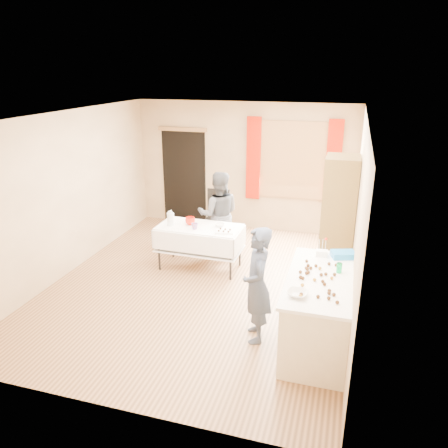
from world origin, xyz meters
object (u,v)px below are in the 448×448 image
(chair, at_px, (216,229))
(woman, at_px, (219,214))
(party_table, at_px, (200,243))
(counter, at_px, (318,311))
(girl, at_px, (257,285))
(cabinet, at_px, (338,221))

(chair, height_order, woman, woman)
(party_table, bearing_deg, woman, 78.22)
(counter, relative_size, woman, 1.08)
(chair, bearing_deg, girl, -63.81)
(cabinet, distance_m, counter, 1.93)
(counter, bearing_deg, party_table, 141.88)
(girl, bearing_deg, cabinet, 138.17)
(woman, bearing_deg, girl, 99.98)
(party_table, xyz_separation_m, chair, (-0.05, 1.08, -0.13))
(cabinet, distance_m, party_table, 2.28)
(counter, bearing_deg, chair, 128.20)
(cabinet, relative_size, counter, 1.20)
(girl, height_order, woman, woman)
(cabinet, xyz_separation_m, chair, (-2.25, 0.87, -0.68))
(counter, xyz_separation_m, party_table, (-2.10, 1.65, -0.01))
(chair, bearing_deg, party_table, -87.64)
(party_table, distance_m, girl, 2.22)
(counter, height_order, chair, chair)
(party_table, xyz_separation_m, woman, (0.14, 0.62, 0.32))
(cabinet, height_order, woman, cabinet)
(cabinet, xyz_separation_m, party_table, (-2.20, -0.21, -0.55))
(girl, bearing_deg, woman, -171.12)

